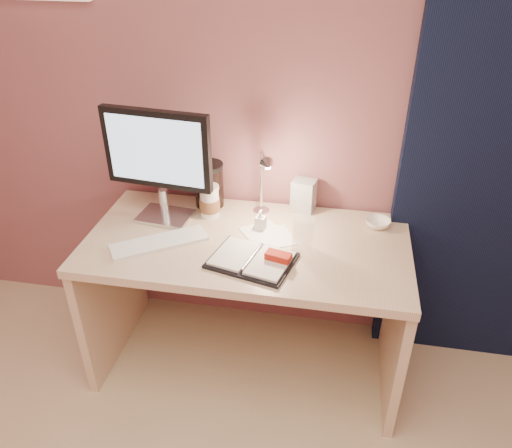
% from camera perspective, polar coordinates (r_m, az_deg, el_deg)
% --- Properties ---
extents(room, '(3.50, 3.50, 3.50)m').
position_cam_1_polar(room, '(2.30, 24.79, 8.62)').
color(room, '#C6B28E').
rests_on(room, ground).
extents(desk, '(1.40, 0.70, 0.73)m').
position_cam_1_polar(desk, '(2.35, -0.68, -5.52)').
color(desk, beige).
rests_on(desk, ground).
extents(monitor, '(0.49, 0.20, 0.52)m').
position_cam_1_polar(monitor, '(2.22, -11.08, 7.60)').
color(monitor, silver).
rests_on(monitor, desk).
extents(keyboard, '(0.41, 0.33, 0.02)m').
position_cam_1_polar(keyboard, '(2.17, -10.97, -2.09)').
color(keyboard, white).
rests_on(keyboard, desk).
extents(planner, '(0.38, 0.32, 0.05)m').
position_cam_1_polar(planner, '(2.02, -0.21, -4.06)').
color(planner, black).
rests_on(planner, desk).
extents(paper_a, '(0.23, 0.23, 0.00)m').
position_cam_1_polar(paper_a, '(2.21, 0.80, -1.00)').
color(paper_a, silver).
rests_on(paper_a, desk).
extents(paper_c, '(0.23, 0.23, 0.00)m').
position_cam_1_polar(paper_c, '(2.18, 1.87, -1.53)').
color(paper_c, silver).
rests_on(paper_c, desk).
extents(coffee_cup, '(0.10, 0.10, 0.15)m').
position_cam_1_polar(coffee_cup, '(2.32, -5.33, 2.52)').
color(coffee_cup, white).
rests_on(coffee_cup, desk).
extents(clear_cup, '(0.09, 0.09, 0.16)m').
position_cam_1_polar(clear_cup, '(2.06, 5.42, -1.22)').
color(clear_cup, white).
rests_on(clear_cup, desk).
extents(bowl, '(0.13, 0.13, 0.04)m').
position_cam_1_polar(bowl, '(2.32, 13.75, 0.10)').
color(bowl, white).
rests_on(bowl, desk).
extents(lotion_bottle, '(0.05, 0.05, 0.10)m').
position_cam_1_polar(lotion_bottle, '(2.21, 0.54, 0.48)').
color(lotion_bottle, white).
rests_on(lotion_bottle, desk).
extents(dark_jar, '(0.14, 0.14, 0.19)m').
position_cam_1_polar(dark_jar, '(2.40, -5.37, 4.26)').
color(dark_jar, black).
rests_on(dark_jar, desk).
extents(product_box, '(0.12, 0.10, 0.16)m').
position_cam_1_polar(product_box, '(2.36, 5.46, 3.25)').
color(product_box, beige).
rests_on(product_box, desk).
extents(desk_lamp, '(0.13, 0.21, 0.34)m').
position_cam_1_polar(desk_lamp, '(2.20, -0.48, 5.12)').
color(desk_lamp, silver).
rests_on(desk_lamp, desk).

